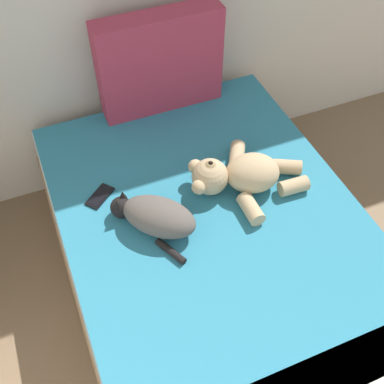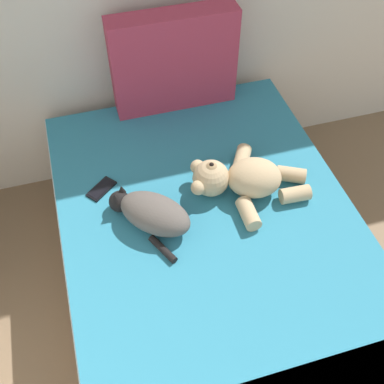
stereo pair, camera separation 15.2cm
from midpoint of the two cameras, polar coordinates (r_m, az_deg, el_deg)
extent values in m
cube|color=#9E7A56|center=(2.45, 4.14, -9.88)|extent=(1.39, 2.00, 0.34)
cube|color=white|center=(2.22, 4.53, -6.26)|extent=(1.35, 1.94, 0.21)
cube|color=teal|center=(2.15, 4.19, -3.27)|extent=(1.33, 1.80, 0.02)
cube|color=#A5334C|center=(2.56, -0.44, 15.56)|extent=(0.67, 0.14, 0.55)
ellipsoid|color=#59514C|center=(2.06, -2.41, -2.74)|extent=(0.38, 0.37, 0.15)
sphere|color=black|center=(2.15, -6.79, -1.23)|extent=(0.10, 0.10, 0.10)
cone|color=black|center=(2.09, -7.34, -0.75)|extent=(0.04, 0.04, 0.04)
cone|color=black|center=(2.12, -6.53, 0.26)|extent=(0.04, 0.04, 0.04)
cylinder|color=black|center=(2.02, -1.41, -7.05)|extent=(0.10, 0.16, 0.03)
ellipsoid|color=black|center=(2.15, -4.03, -1.96)|extent=(0.11, 0.11, 0.04)
ellipsoid|color=tan|center=(2.21, 9.52, 1.65)|extent=(0.30, 0.27, 0.17)
sphere|color=tan|center=(2.18, 4.31, 1.61)|extent=(0.17, 0.17, 0.17)
sphere|color=#9E7F58|center=(2.14, 4.40, 2.67)|extent=(0.07, 0.07, 0.07)
sphere|color=black|center=(2.12, 4.45, 3.22)|extent=(0.02, 0.02, 0.02)
sphere|color=tan|center=(2.13, 2.81, 0.45)|extent=(0.07, 0.07, 0.07)
sphere|color=tan|center=(2.22, 2.65, 3.00)|extent=(0.07, 0.07, 0.07)
cylinder|color=tan|center=(2.13, 8.91, -2.68)|extent=(0.07, 0.15, 0.07)
cylinder|color=tan|center=(2.25, 14.34, -0.35)|extent=(0.14, 0.08, 0.07)
cylinder|color=tan|center=(2.35, 7.94, 3.94)|extent=(0.14, 0.17, 0.07)
cylinder|color=tan|center=(2.33, 13.79, 2.00)|extent=(0.16, 0.13, 0.07)
cube|color=black|center=(2.27, -9.09, 0.29)|extent=(0.16, 0.15, 0.01)
cube|color=black|center=(2.27, -9.11, 0.38)|extent=(0.14, 0.13, 0.00)
camera|label=1|loc=(0.08, -88.02, 2.31)|focal=43.84mm
camera|label=2|loc=(0.08, 91.98, -2.31)|focal=43.84mm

